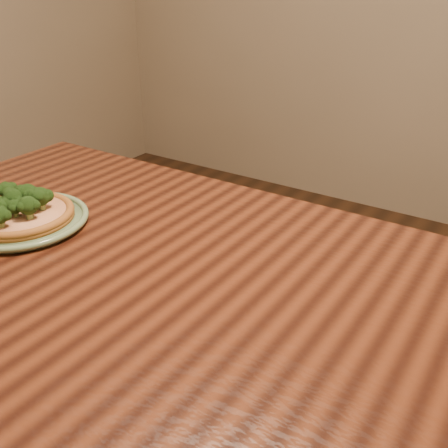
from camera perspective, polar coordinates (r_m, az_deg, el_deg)
The scene contains 3 objects.
table at distance 0.99m, azimuth -5.27°, elevation -10.97°, with size 1.60×0.90×0.75m.
plate at distance 1.21m, azimuth -21.16°, elevation 0.38°, with size 0.28×0.28×0.02m.
pizza at distance 1.20m, azimuth -21.39°, elevation 1.24°, with size 0.22×0.22×0.07m.
Camera 1 is at (0.50, -0.50, 1.26)m, focal length 42.00 mm.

